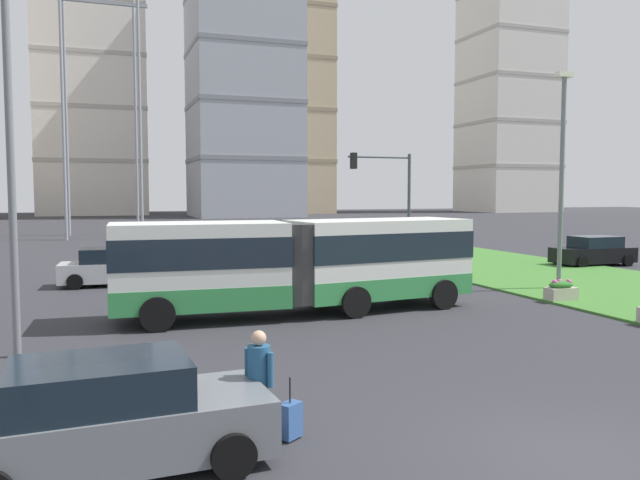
{
  "coord_description": "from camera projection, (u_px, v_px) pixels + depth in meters",
  "views": [
    {
      "loc": [
        -6.62,
        -7.31,
        3.9
      ],
      "look_at": [
        0.93,
        14.16,
        2.2
      ],
      "focal_mm": 35.57,
      "sensor_mm": 36.0,
      "label": 1
    }
  ],
  "objects": [
    {
      "name": "ground_plane",
      "position": [
        578.0,
        457.0,
        9.36
      ],
      "size": [
        260.0,
        260.0,
        0.0
      ],
      "primitive_type": "plane",
      "color": "#2D2D33"
    },
    {
      "name": "articulated_bus",
      "position": [
        300.0,
        263.0,
        20.38
      ],
      "size": [
        11.98,
        3.31,
        3.0
      ],
      "color": "silver",
      "rests_on": "ground"
    },
    {
      "name": "car_black_sedan",
      "position": [
        593.0,
        252.0,
        33.89
      ],
      "size": [
        4.4,
        2.03,
        1.58
      ],
      "color": "black",
      "rests_on": "ground"
    },
    {
      "name": "car_silver_hatch",
      "position": [
        114.0,
        268.0,
        26.68
      ],
      "size": [
        4.51,
        2.26,
        1.58
      ],
      "color": "#B7BABF",
      "rests_on": "ground"
    },
    {
      "name": "car_grey_wagon",
      "position": [
        109.0,
        418.0,
        8.86
      ],
      "size": [
        4.49,
        2.2,
        1.58
      ],
      "color": "slate",
      "rests_on": "ground"
    },
    {
      "name": "pedestrian_crossing",
      "position": [
        259.0,
        376.0,
        10.01
      ],
      "size": [
        0.37,
        0.5,
        1.74
      ],
      "color": "#4C4238",
      "rests_on": "ground"
    },
    {
      "name": "rolling_suitcase",
      "position": [
        290.0,
        420.0,
        10.02
      ],
      "size": [
        0.43,
        0.4,
        0.97
      ],
      "color": "#335693",
      "rests_on": "ground"
    },
    {
      "name": "flower_planter_3",
      "position": [
        561.0,
        290.0,
        22.63
      ],
      "size": [
        1.1,
        0.56,
        0.74
      ],
      "color": "#B7AD9E",
      "rests_on": "grass_median"
    },
    {
      "name": "traffic_light_near_left",
      "position": [
        166.0,
        126.0,
        4.17
      ],
      "size": [
        4.15,
        0.28,
        6.33
      ],
      "color": "#474C51",
      "rests_on": "ground"
    },
    {
      "name": "traffic_light_far_right",
      "position": [
        389.0,
        190.0,
        32.22
      ],
      "size": [
        3.48,
        0.28,
        5.89
      ],
      "color": "#474C51",
      "rests_on": "ground"
    },
    {
      "name": "streetlight_left",
      "position": [
        10.0,
        143.0,
        14.68
      ],
      "size": [
        0.7,
        0.28,
        9.22
      ],
      "color": "slate",
      "rests_on": "ground"
    },
    {
      "name": "streetlight_median",
      "position": [
        562.0,
        171.0,
        25.18
      ],
      "size": [
        0.7,
        0.28,
        8.64
      ],
      "color": "slate",
      "rests_on": "ground"
    },
    {
      "name": "apartment_tower_westcentre",
      "position": [
        90.0,
        88.0,
        112.53
      ],
      "size": [
        18.37,
        16.91,
        44.83
      ],
      "color": "silver",
      "rests_on": "ground"
    },
    {
      "name": "apartment_tower_centre",
      "position": [
        243.0,
        80.0,
        103.33
      ],
      "size": [
        16.86,
        16.74,
        44.36
      ],
      "color": "#9EA3AD",
      "rests_on": "ground"
    },
    {
      "name": "apartment_tower_eastcentre",
      "position": [
        285.0,
        91.0,
        122.11
      ],
      "size": [
        14.64,
        18.41,
        46.89
      ],
      "color": "tan",
      "rests_on": "ground"
    },
    {
      "name": "apartment_tower_east",
      "position": [
        509.0,
        82.0,
        130.22
      ],
      "size": [
        16.3,
        15.87,
        53.03
      ],
      "color": "silver",
      "rests_on": "ground"
    },
    {
      "name": "transmission_pylon",
      "position": [
        100.0,
        42.0,
        54.41
      ],
      "size": [
        9.0,
        6.24,
        30.87
      ],
      "color": "gray",
      "rests_on": "ground"
    }
  ]
}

